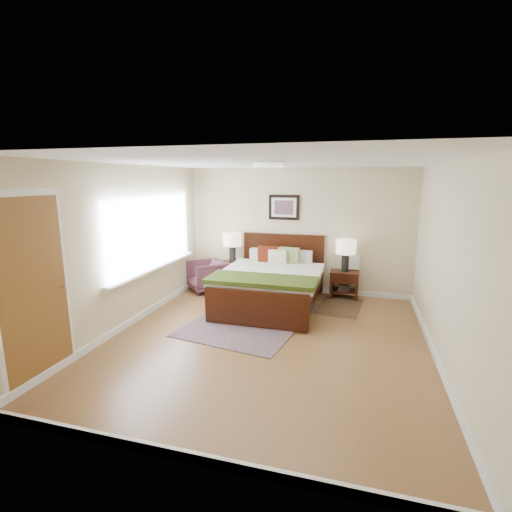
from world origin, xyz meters
name	(u,v)px	position (x,y,z in m)	size (l,w,h in m)	color
floor	(267,339)	(0.00, 0.00, 0.00)	(5.00, 5.00, 0.00)	brown
back_wall	(298,231)	(0.00, 2.50, 1.25)	(4.50, 0.04, 2.50)	beige
front_wall	(188,320)	(0.00, -2.50, 1.25)	(4.50, 0.04, 2.50)	beige
left_wall	(126,247)	(-2.25, 0.00, 1.25)	(0.04, 5.00, 2.50)	beige
right_wall	(447,265)	(2.25, 0.00, 1.25)	(0.04, 5.00, 2.50)	beige
ceiling	(269,162)	(0.00, 0.00, 2.50)	(4.50, 5.00, 0.02)	white
window	(153,233)	(-2.20, 0.70, 1.38)	(0.11, 2.72, 1.32)	silver
door	(34,290)	(-2.23, -1.75, 1.07)	(0.06, 1.00, 2.18)	silver
ceil_fixture	(269,164)	(0.00, 0.00, 2.47)	(0.44, 0.44, 0.08)	white
bed	(272,277)	(-0.28, 1.44, 0.54)	(1.78, 2.16, 1.16)	#361308
wall_art	(284,207)	(-0.28, 2.47, 1.72)	(0.62, 0.05, 0.50)	black
nightstand_left	(232,268)	(-1.32, 2.25, 0.45)	(0.48, 0.43, 0.57)	#361308
nightstand_right	(344,281)	(0.97, 2.26, 0.33)	(0.54, 0.40, 0.53)	#361308
lamp_left	(232,242)	(-1.32, 2.27, 1.01)	(0.38, 0.38, 0.61)	black
lamp_right	(346,249)	(0.97, 2.27, 0.97)	(0.38, 0.38, 0.61)	black
armchair	(207,276)	(-1.80, 2.00, 0.31)	(0.67, 0.69, 0.63)	brown
rug_persian	(252,318)	(-0.44, 0.71, 0.01)	(1.67, 2.35, 0.01)	#0E0B3A
rug_navy	(339,306)	(0.93, 1.71, 0.01)	(0.73, 1.09, 0.01)	black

